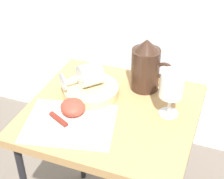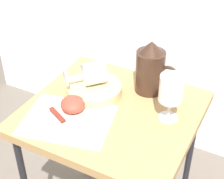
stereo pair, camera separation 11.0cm
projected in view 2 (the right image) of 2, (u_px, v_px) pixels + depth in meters
table at (112, 124)px, 1.18m from camera, size 0.56×0.52×0.66m
linen_napkin at (68, 120)px, 1.10m from camera, size 0.32×0.28×0.00m
basket_tray at (94, 89)px, 1.21m from camera, size 0.20×0.20×0.03m
pitcher at (150, 71)px, 1.19m from camera, size 0.15×0.10×0.19m
wine_glass_upright at (171, 91)px, 1.05m from camera, size 0.08×0.08×0.16m
wine_glass_tipped_near at (93, 74)px, 1.19m from camera, size 0.15×0.15×0.08m
apple_half_left at (73, 105)px, 1.12m from camera, size 0.08×0.08×0.04m
apple_half_right at (73, 104)px, 1.13m from camera, size 0.08×0.08×0.04m
knife at (62, 121)px, 1.08m from camera, size 0.20×0.11×0.01m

